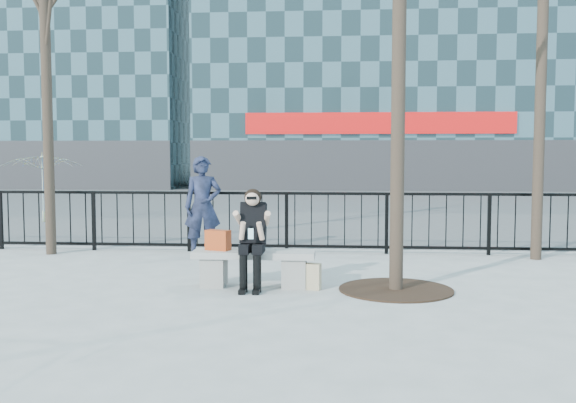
{
  "coord_description": "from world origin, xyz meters",
  "views": [
    {
      "loc": [
        1.14,
        -8.53,
        1.81
      ],
      "look_at": [
        0.4,
        0.8,
        1.1
      ],
      "focal_mm": 40.0,
      "sensor_mm": 36.0,
      "label": 1
    }
  ],
  "objects": [
    {
      "name": "tree_grate",
      "position": [
        1.9,
        -0.1,
        0.01
      ],
      "size": [
        1.5,
        1.5,
        0.02
      ],
      "primitive_type": "cylinder",
      "color": "black",
      "rests_on": "ground"
    },
    {
      "name": "shopping_bag",
      "position": [
        0.73,
        -0.11,
        0.17
      ],
      "size": [
        0.39,
        0.21,
        0.35
      ],
      "primitive_type": "cube",
      "rotation": [
        0.0,
        0.0,
        -0.21
      ],
      "color": "beige",
      "rests_on": "ground"
    },
    {
      "name": "ground",
      "position": [
        0.0,
        0.0,
        0.0
      ],
      "size": [
        120.0,
        120.0,
        0.0
      ],
      "primitive_type": "plane",
      "color": "gray",
      "rests_on": "ground"
    },
    {
      "name": "railing",
      "position": [
        0.0,
        3.0,
        0.55
      ],
      "size": [
        14.0,
        0.06,
        1.1
      ],
      "color": "black",
      "rests_on": "ground"
    },
    {
      "name": "bench_main",
      "position": [
        0.0,
        0.0,
        0.3
      ],
      "size": [
        1.65,
        0.46,
        0.49
      ],
      "color": "gray",
      "rests_on": "ground"
    },
    {
      "name": "standing_man",
      "position": [
        -1.22,
        2.45,
        0.88
      ],
      "size": [
        0.73,
        0.57,
        1.75
      ],
      "primitive_type": "imported",
      "rotation": [
        0.0,
        0.0,
        0.25
      ],
      "color": "black",
      "rests_on": "ground"
    },
    {
      "name": "vendor_umbrella",
      "position": [
        -6.52,
        7.48,
        0.91
      ],
      "size": [
        2.16,
        2.19,
        1.82
      ],
      "primitive_type": "imported",
      "rotation": [
        0.0,
        0.0,
        0.09
      ],
      "color": "yellow",
      "rests_on": "ground"
    },
    {
      "name": "street_surface",
      "position": [
        0.0,
        15.0,
        0.0
      ],
      "size": [
        60.0,
        23.0,
        0.01
      ],
      "primitive_type": "cube",
      "color": "#474747",
      "rests_on": "ground"
    },
    {
      "name": "seated_woman",
      "position": [
        0.0,
        -0.16,
        0.67
      ],
      "size": [
        0.5,
        0.64,
        1.34
      ],
      "color": "black",
      "rests_on": "ground"
    },
    {
      "name": "handbag",
      "position": [
        -0.49,
        0.02,
        0.63
      ],
      "size": [
        0.37,
        0.26,
        0.27
      ],
      "primitive_type": "cube",
      "rotation": [
        0.0,
        0.0,
        -0.34
      ],
      "color": "#B63D16",
      "rests_on": "bench_main"
    }
  ]
}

